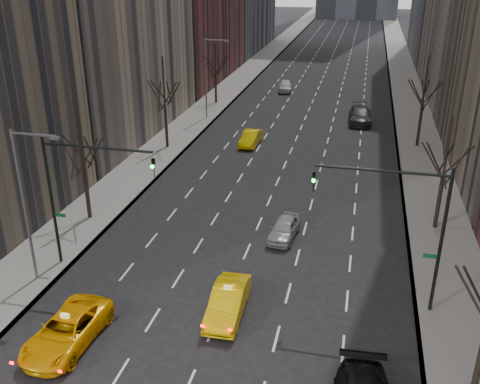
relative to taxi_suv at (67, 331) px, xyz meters
The scene contains 17 objects.
sidewalk_left 64.89m from the taxi_suv, 95.04° to the left, with size 4.50×320.00×0.15m, color slate.
sidewalk_right 67.32m from the taxi_suv, 73.78° to the left, with size 4.50×320.00×0.15m, color slate.
tree_lw_b 14.08m from the taxi_suv, 113.33° to the left, with size 3.36×3.50×7.82m.
tree_lw_c 29.33m from the taxi_suv, 100.77° to the left, with size 3.36×3.50×8.74m.
tree_lw_d 47.04m from the taxi_suv, 96.66° to the left, with size 3.36×3.50×7.36m.
tree_rw_b 25.09m from the taxi_suv, 41.89° to the left, with size 3.36×3.50×7.82m.
tree_rw_c 39.43m from the taxi_suv, 61.83° to the left, with size 3.36×3.50×8.74m.
traffic_mast_left 8.54m from the taxi_suv, 111.08° to the left, with size 6.69×0.39×8.00m.
traffic_mast_right 17.65m from the taxi_suv, 22.96° to the left, with size 6.69×0.39×8.00m.
streetlight_near 7.97m from the taxi_suv, 132.77° to the left, with size 2.83×0.22×9.00m.
streetlight_far 40.16m from the taxi_suv, 96.18° to the left, with size 2.83×0.22×9.00m.
taxi_suv is the anchor object (origin of this frame).
taxi_sedan 8.06m from the taxi_suv, 29.83° to the left, with size 1.65×4.73×1.56m, color #FFC705.
silver_sedan_ahead 15.60m from the taxi_suv, 56.71° to the left, with size 1.61×3.99×1.36m, color gray.
far_taxi 31.55m from the taxi_suv, 85.71° to the left, with size 1.50×4.31×1.42m, color yellow.
far_suv_grey 43.90m from the taxi_suv, 73.07° to the left, with size 2.47×6.07×1.76m, color #292A2E.
far_car_white 55.48m from the taxi_suv, 87.74° to the left, with size 1.80×4.47×1.52m, color silver.
Camera 1 is at (6.31, -13.07, 17.24)m, focal length 40.00 mm.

